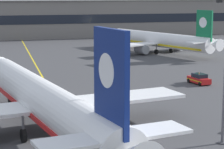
{
  "coord_description": "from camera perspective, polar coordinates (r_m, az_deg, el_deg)",
  "views": [
    {
      "loc": [
        -9.17,
        -34.29,
        13.89
      ],
      "look_at": [
        3.45,
        10.03,
        5.79
      ],
      "focal_mm": 73.44,
      "sensor_mm": 36.0,
      "label": 1
    }
  ],
  "objects": [
    {
      "name": "airliner_foreground",
      "position": [
        46.32,
        -8.55,
        -3.27
      ],
      "size": [
        32.35,
        41.34,
        11.65
      ],
      "color": "white",
      "rests_on": "ground"
    },
    {
      "name": "airliner_background",
      "position": [
        110.12,
        5.92,
        4.27
      ],
      "size": [
        28.86,
        36.41,
        10.59
      ],
      "color": "white",
      "rests_on": "ground"
    },
    {
      "name": "terminal_building",
      "position": [
        148.32,
        -12.91,
        6.66
      ],
      "size": [
        158.28,
        12.4,
        11.94
      ],
      "color": "slate",
      "rests_on": "ground"
    },
    {
      "name": "safety_cone_by_nose_gear",
      "position": [
        62.65,
        -10.2,
        -2.76
      ],
      "size": [
        0.44,
        0.44,
        0.55
      ],
      "color": "orange",
      "rests_on": "ground"
    },
    {
      "name": "taxiway_centreline",
      "position": [
        66.41,
        -7.61,
        -2.19
      ],
      "size": [
        6.08,
        179.92,
        0.01
      ],
      "primitive_type": "cube",
      "rotation": [
        0.0,
        0.0,
        -0.03
      ],
      "color": "yellow",
      "rests_on": "ground"
    },
    {
      "name": "service_car_third",
      "position": [
        73.07,
        10.79,
        -0.56
      ],
      "size": [
        2.46,
        4.4,
        1.79
      ],
      "color": "red",
      "rests_on": "ground"
    }
  ]
}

